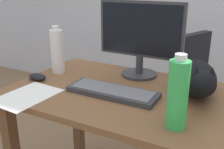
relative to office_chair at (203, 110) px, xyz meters
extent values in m
cube|color=brown|center=(-0.13, -0.69, 0.33)|extent=(1.45, 0.71, 0.03)
cube|color=brown|center=(-0.79, -0.40, -0.04)|extent=(0.06, 0.06, 0.71)
cylinder|color=black|center=(0.05, -0.02, -0.17)|extent=(0.06, 0.06, 0.45)
cylinder|color=black|center=(0.05, -0.02, 0.09)|extent=(0.44, 0.44, 0.06)
cube|color=black|center=(-0.13, 0.05, 0.32)|extent=(0.19, 0.35, 0.40)
cylinder|color=#333338|center=(-0.31, -0.45, 0.36)|extent=(0.20, 0.20, 0.01)
cylinder|color=#333338|center=(-0.31, -0.45, 0.41)|extent=(0.04, 0.04, 0.10)
cube|color=#333338|center=(-0.31, -0.45, 0.61)|extent=(0.48, 0.03, 0.30)
cube|color=black|center=(-0.31, -0.46, 0.61)|extent=(0.45, 0.00, 0.27)
cube|color=#333338|center=(-0.32, -0.75, 0.36)|extent=(0.44, 0.15, 0.02)
cube|color=slate|center=(-0.32, -0.75, 0.37)|extent=(0.40, 0.12, 0.00)
ellipsoid|color=black|center=(0.02, -0.53, 0.42)|extent=(0.27, 0.40, 0.15)
sphere|color=black|center=(0.08, -0.74, 0.47)|extent=(0.11, 0.11, 0.11)
cone|color=black|center=(0.11, -0.73, 0.52)|extent=(0.04, 0.04, 0.04)
cone|color=black|center=(0.05, -0.75, 0.52)|extent=(0.04, 0.04, 0.04)
cylinder|color=black|center=(-0.02, -0.27, 0.37)|extent=(0.15, 0.15, 0.03)
ellipsoid|color=black|center=(-0.78, -0.77, 0.37)|extent=(0.11, 0.06, 0.04)
cube|color=white|center=(-0.67, -0.96, 0.35)|extent=(0.23, 0.31, 0.00)
cylinder|color=silver|center=(-0.75, -0.62, 0.47)|extent=(0.08, 0.08, 0.25)
cylinder|color=silver|center=(-0.75, -0.62, 0.61)|extent=(0.04, 0.04, 0.02)
cylinder|color=green|center=(0.02, -0.91, 0.48)|extent=(0.08, 0.08, 0.26)
cylinder|color=silver|center=(0.02, -0.91, 0.62)|extent=(0.04, 0.04, 0.02)
camera|label=1|loc=(0.23, -1.80, 0.87)|focal=43.35mm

